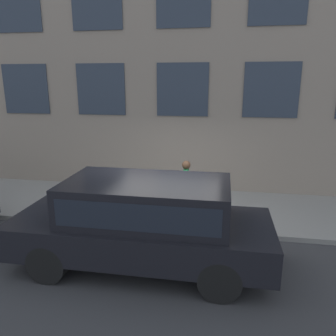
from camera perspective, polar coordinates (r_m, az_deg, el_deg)
The scene contains 5 objects.
ground_plane at distance 7.92m, azimuth -0.57°, elevation -11.15°, with size 80.00×80.00×0.00m, color #38383A.
sidewalk at distance 9.26m, azimuth 1.12°, elevation -6.77°, with size 3.03×60.00×0.12m.
fire_hydrant at distance 8.31m, azimuth -3.25°, elevation -6.21°, with size 0.33×0.44×0.73m.
person at distance 8.54m, azimuth 3.15°, elevation -2.34°, with size 0.33×0.22×1.38m.
parked_truck_charcoal_near at distance 6.23m, azimuth -4.21°, elevation -8.68°, with size 1.88×4.86×1.72m.
Camera 1 is at (-7.00, -1.28, 3.47)m, focal length 35.00 mm.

